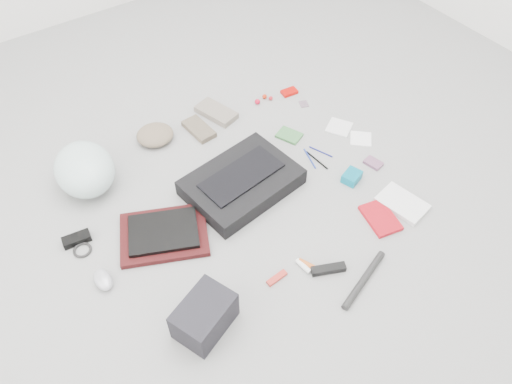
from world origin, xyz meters
TOP-DOWN VIEW (x-y plane):
  - ground_plane at (0.00, 0.00)m, footprint 4.00×4.00m
  - messenger_bag at (-0.02, 0.09)m, footprint 0.55×0.42m
  - bag_flap at (-0.02, 0.09)m, footprint 0.41×0.22m
  - laptop_sleeve at (-0.45, 0.05)m, footprint 0.46×0.41m
  - laptop at (-0.45, 0.05)m, footprint 0.36×0.32m
  - bike_helmet at (-0.60, 0.53)m, footprint 0.30×0.36m
  - beanie at (-0.20, 0.63)m, footprint 0.24×0.23m
  - mitten_left at (0.02, 0.56)m, footprint 0.11×0.20m
  - mitten_right at (0.17, 0.62)m, footprint 0.17×0.25m
  - power_brick at (-0.78, 0.25)m, footprint 0.13×0.07m
  - cable_coil at (-0.78, 0.19)m, footprint 0.10×0.10m
  - mouse at (-0.76, -0.01)m, footprint 0.07×0.12m
  - camera_bag at (-0.52, -0.41)m, footprint 0.27×0.23m
  - multitool at (-0.17, -0.40)m, footprint 0.10×0.03m
  - toiletry_tube_white at (-0.05, -0.42)m, footprint 0.03×0.08m
  - toiletry_tube_orange at (-0.03, -0.42)m, footprint 0.05×0.08m
  - u_lock at (0.02, -0.49)m, footprint 0.15×0.09m
  - bike_pump at (0.11, -0.61)m, footprint 0.31×0.13m
  - book_red at (0.39, -0.42)m, footprint 0.16×0.21m
  - book_white at (0.53, -0.42)m, footprint 0.19×0.24m
  - notepad at (0.39, 0.25)m, footprint 0.13×0.15m
  - pen_blue at (0.37, 0.06)m, footprint 0.05×0.14m
  - pen_black at (0.39, 0.03)m, footprint 0.02×0.15m
  - pen_navy at (0.45, 0.07)m, footprint 0.06×0.13m
  - accordion_wallet at (0.45, -0.16)m, footprint 0.11×0.10m
  - card_deck at (0.61, -0.15)m, footprint 0.08×0.10m
  - napkin_top at (0.65, 0.15)m, footprint 0.17×0.17m
  - napkin_bottom at (0.68, 0.02)m, footprint 0.15×0.15m
  - lollipop_a at (0.40, 0.56)m, footprint 0.04×0.04m
  - lollipop_b at (0.46, 0.58)m, footprint 0.03×0.03m
  - lollipop_c at (0.48, 0.55)m, footprint 0.03×0.03m
  - altoids_tin at (0.61, 0.54)m, footprint 0.09×0.07m
  - stamp_sheet at (0.61, 0.41)m, footprint 0.06×0.07m

SIDE VIEW (x-z plane):
  - ground_plane at x=0.00m, z-range 0.00..0.00m
  - stamp_sheet at x=0.61m, z-range 0.00..0.00m
  - napkin_bottom at x=0.68m, z-range 0.00..0.01m
  - napkin_top at x=0.65m, z-range 0.00..0.01m
  - pen_navy at x=0.45m, z-range 0.00..0.01m
  - pen_blue at x=0.37m, z-range 0.00..0.01m
  - pen_black at x=0.39m, z-range 0.00..0.01m
  - cable_coil at x=-0.78m, z-range 0.00..0.01m
  - notepad at x=0.39m, z-range 0.00..0.01m
  - multitool at x=-0.17m, z-range 0.00..0.01m
  - card_deck at x=0.61m, z-range 0.00..0.02m
  - altoids_tin at x=0.61m, z-range 0.00..0.02m
  - book_red at x=0.39m, z-range 0.00..0.02m
  - toiletry_tube_white at x=-0.05m, z-range 0.00..0.02m
  - toiletry_tube_orange at x=-0.03m, z-range 0.00..0.02m
  - book_white at x=0.53m, z-range 0.00..0.02m
  - lollipop_c at x=0.48m, z-range 0.00..0.02m
  - laptop_sleeve at x=-0.45m, z-range 0.00..0.03m
  - lollipop_b at x=0.46m, z-range 0.00..0.03m
  - mitten_left at x=0.02m, z-range 0.00..0.03m
  - u_lock at x=0.02m, z-range 0.00..0.03m
  - bike_pump at x=0.11m, z-range 0.00..0.03m
  - lollipop_a at x=0.40m, z-range 0.00..0.03m
  - power_brick at x=-0.78m, z-range 0.00..0.03m
  - mitten_right at x=0.17m, z-range 0.00..0.03m
  - mouse at x=-0.76m, z-range 0.00..0.04m
  - accordion_wallet at x=0.45m, z-range 0.00..0.04m
  - beanie at x=-0.20m, z-range 0.00..0.07m
  - laptop at x=-0.45m, z-range 0.03..0.05m
  - messenger_bag at x=-0.02m, z-range 0.00..0.08m
  - camera_bag at x=-0.52m, z-range 0.00..0.15m
  - bag_flap at x=-0.02m, z-range 0.08..0.09m
  - bike_helmet at x=-0.60m, z-range 0.00..0.20m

